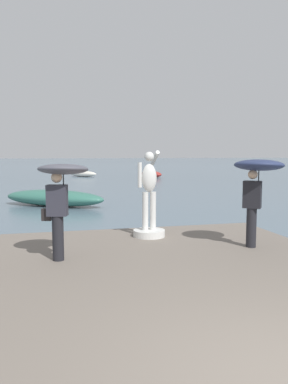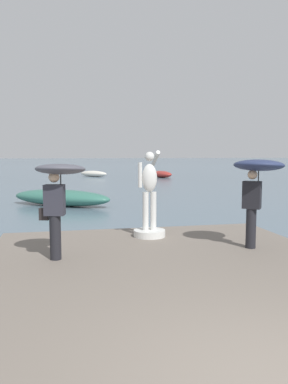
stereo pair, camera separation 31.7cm
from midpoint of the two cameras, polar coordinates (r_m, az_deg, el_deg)
name	(u,v)px [view 2 (the right image)]	position (r m, az deg, el deg)	size (l,w,h in m)	color
ground_plane	(83,176)	(42.78, -9.06, 2.35)	(400.00, 400.00, 0.00)	slate
pier	(199,311)	(5.80, 9.99, -17.33)	(6.99, 10.56, 0.40)	#70665B
statue_white_figure	(149,206)	(9.44, 1.79, -2.14)	(0.80, 0.96, 2.16)	silver
onlooker_left	(58,185)	(7.45, -11.67, 0.98)	(1.17, 1.18, 1.91)	black
onlooker_right	(257,177)	(8.57, 17.72, 2.22)	(1.51, 1.52, 1.98)	black
boat_mid	(61,198)	(18.52, -12.00, -0.84)	(5.22, 4.19, 0.77)	#336B5B
boat_far	(162,174)	(40.38, 2.90, 2.72)	(2.27, 3.80, 0.70)	#9E2D28
boat_leftward	(94,174)	(42.07, -7.44, 2.76)	(3.24, 3.28, 0.65)	silver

